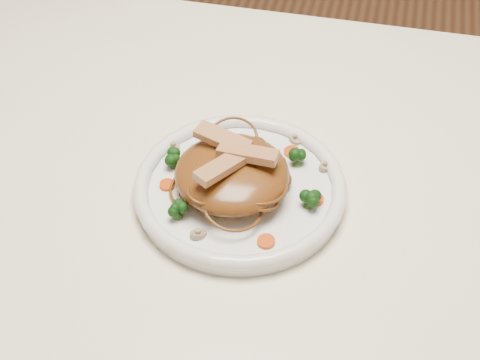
# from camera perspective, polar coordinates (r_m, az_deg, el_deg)

# --- Properties ---
(table) EXTENTS (1.20, 0.80, 0.75)m
(table) POSITION_cam_1_polar(r_m,az_deg,el_deg) (1.06, 1.78, -2.89)
(table) COLOR white
(table) RESTS_ON ground
(plate) EXTENTS (0.34, 0.34, 0.02)m
(plate) POSITION_cam_1_polar(r_m,az_deg,el_deg) (0.94, -0.00, -0.96)
(plate) COLOR white
(plate) RESTS_ON table
(noodle_mound) EXTENTS (0.19, 0.19, 0.05)m
(noodle_mound) POSITION_cam_1_polar(r_m,az_deg,el_deg) (0.91, -0.65, 0.53)
(noodle_mound) COLOR brown
(noodle_mound) RESTS_ON plate
(chicken_a) EXTENTS (0.08, 0.03, 0.01)m
(chicken_a) POSITION_cam_1_polar(r_m,az_deg,el_deg) (0.89, 0.63, 2.13)
(chicken_a) COLOR tan
(chicken_a) RESTS_ON noodle_mound
(chicken_b) EXTENTS (0.08, 0.05, 0.01)m
(chicken_b) POSITION_cam_1_polar(r_m,az_deg,el_deg) (0.91, -1.39, 3.30)
(chicken_b) COLOR tan
(chicken_b) RESTS_ON noodle_mound
(chicken_c) EXTENTS (0.06, 0.08, 0.01)m
(chicken_c) POSITION_cam_1_polar(r_m,az_deg,el_deg) (0.87, -1.50, 1.03)
(chicken_c) COLOR tan
(chicken_c) RESTS_ON noodle_mound
(broccoli_0) EXTENTS (0.03, 0.03, 0.03)m
(broccoli_0) POSITION_cam_1_polar(r_m,az_deg,el_deg) (0.96, 4.66, 1.84)
(broccoli_0) COLOR #0B350B
(broccoli_0) RESTS_ON plate
(broccoli_1) EXTENTS (0.03, 0.03, 0.03)m
(broccoli_1) POSITION_cam_1_polar(r_m,az_deg,el_deg) (0.96, -5.35, 1.77)
(broccoli_1) COLOR #0B350B
(broccoli_1) RESTS_ON plate
(broccoli_2) EXTENTS (0.03, 0.03, 0.03)m
(broccoli_2) POSITION_cam_1_polar(r_m,az_deg,el_deg) (0.89, -5.04, -2.31)
(broccoli_2) COLOR #0B350B
(broccoli_2) RESTS_ON plate
(broccoli_3) EXTENTS (0.03, 0.03, 0.03)m
(broccoli_3) POSITION_cam_1_polar(r_m,az_deg,el_deg) (0.91, 5.58, -1.50)
(broccoli_3) COLOR #0B350B
(broccoli_3) RESTS_ON plate
(carrot_0) EXTENTS (0.03, 0.03, 0.00)m
(carrot_0) POSITION_cam_1_polar(r_m,az_deg,el_deg) (0.98, 4.15, 2.26)
(carrot_0) COLOR #B33006
(carrot_0) RESTS_ON plate
(carrot_1) EXTENTS (0.02, 0.02, 0.00)m
(carrot_1) POSITION_cam_1_polar(r_m,az_deg,el_deg) (0.94, -5.83, -0.39)
(carrot_1) COLOR #B33006
(carrot_1) RESTS_ON plate
(carrot_2) EXTENTS (0.02, 0.02, 0.00)m
(carrot_2) POSITION_cam_1_polar(r_m,az_deg,el_deg) (0.92, 6.11, -1.57)
(carrot_2) COLOR #B33006
(carrot_2) RESTS_ON plate
(carrot_3) EXTENTS (0.03, 0.03, 0.00)m
(carrot_3) POSITION_cam_1_polar(r_m,az_deg,el_deg) (1.00, -0.40, 3.20)
(carrot_3) COLOR #B33006
(carrot_3) RESTS_ON plate
(carrot_4) EXTENTS (0.03, 0.03, 0.00)m
(carrot_4) POSITION_cam_1_polar(r_m,az_deg,el_deg) (0.87, 2.09, -4.92)
(carrot_4) COLOR #B33006
(carrot_4) RESTS_ON plate
(mushroom_0) EXTENTS (0.03, 0.03, 0.01)m
(mushroom_0) POSITION_cam_1_polar(r_m,az_deg,el_deg) (0.88, -3.36, -4.34)
(mushroom_0) COLOR tan
(mushroom_0) RESTS_ON plate
(mushroom_1) EXTENTS (0.03, 0.03, 0.01)m
(mushroom_1) POSITION_cam_1_polar(r_m,az_deg,el_deg) (0.96, 6.81, 1.07)
(mushroom_1) COLOR tan
(mushroom_1) RESTS_ON plate
(mushroom_2) EXTENTS (0.04, 0.04, 0.01)m
(mushroom_2) POSITION_cam_1_polar(r_m,az_deg,el_deg) (0.99, -5.37, 2.65)
(mushroom_2) COLOR tan
(mushroom_2) RESTS_ON plate
(mushroom_3) EXTENTS (0.03, 0.03, 0.01)m
(mushroom_3) POSITION_cam_1_polar(r_m,az_deg,el_deg) (1.00, 4.40, 3.26)
(mushroom_3) COLOR tan
(mushroom_3) RESTS_ON plate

